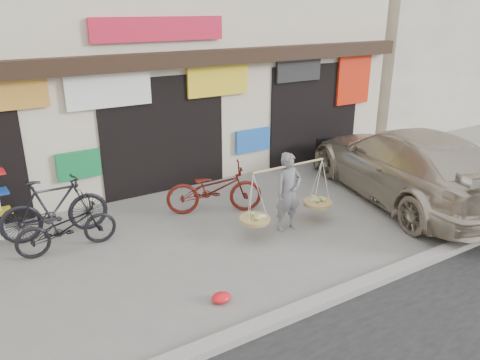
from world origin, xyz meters
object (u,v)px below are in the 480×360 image
street_vendor (288,195)px  suv (406,164)px  bike_0 (66,227)px  bike_1 (54,208)px  bike_2 (214,189)px

street_vendor → suv: suv is taller
bike_0 → bike_1: size_ratio=0.89×
bike_0 → bike_2: (3.05, 0.07, 0.07)m
bike_1 → bike_2: 3.16m
bike_0 → bike_1: bearing=5.9°
street_vendor → suv: size_ratio=0.35×
suv → bike_1: bearing=-3.9°
street_vendor → bike_2: bearing=120.3°
bike_1 → bike_2: bike_1 is taller
street_vendor → suv: 3.23m
street_vendor → bike_2: street_vendor is taller
bike_1 → suv: (7.18, -2.16, 0.22)m
street_vendor → bike_1: street_vendor is taller
bike_0 → bike_2: bike_2 is taller
suv → bike_0: bearing=1.0°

